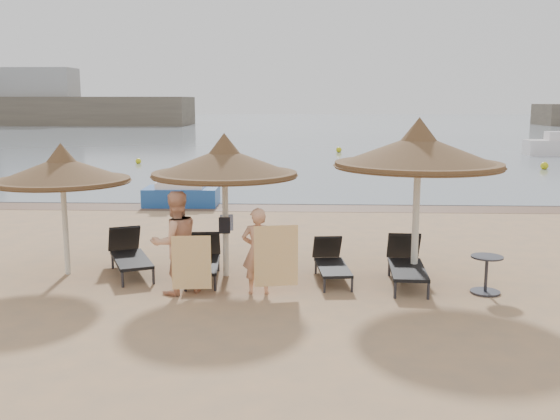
% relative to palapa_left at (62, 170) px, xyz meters
% --- Properties ---
extents(ground, '(160.00, 160.00, 0.00)m').
position_rel_palapa_left_xyz_m(ground, '(3.08, -1.19, -2.15)').
color(ground, tan).
rests_on(ground, ground).
extents(sea, '(200.00, 140.00, 0.03)m').
position_rel_palapa_left_xyz_m(sea, '(3.08, 78.81, -2.13)').
color(sea, slate).
rests_on(sea, ground).
extents(wet_sand_strip, '(200.00, 1.60, 0.01)m').
position_rel_palapa_left_xyz_m(wet_sand_strip, '(3.08, 8.21, -2.14)').
color(wet_sand_strip, brown).
rests_on(wet_sand_strip, ground).
extents(far_shore, '(150.00, 54.80, 12.00)m').
position_rel_palapa_left_xyz_m(far_shore, '(-22.02, 76.63, 0.76)').
color(far_shore, brown).
rests_on(far_shore, ground).
extents(palapa_left, '(2.72, 2.72, 2.69)m').
position_rel_palapa_left_xyz_m(palapa_left, '(0.00, 0.00, 0.00)').
color(palapa_left, beige).
rests_on(palapa_left, ground).
extents(palapa_center, '(2.93, 2.93, 2.90)m').
position_rel_palapa_left_xyz_m(palapa_center, '(3.28, 0.01, 0.16)').
color(palapa_center, beige).
rests_on(palapa_center, ground).
extents(palapa_right, '(3.25, 3.25, 3.22)m').
position_rel_palapa_left_xyz_m(palapa_right, '(7.03, -0.22, 0.42)').
color(palapa_right, beige).
rests_on(palapa_right, ground).
extents(lounger_far_left, '(1.40, 2.05, 0.88)m').
position_rel_palapa_left_xyz_m(lounger_far_left, '(1.23, 0.20, -1.75)').
color(lounger_far_left, '#2B2C32').
rests_on(lounger_far_left, ground).
extents(lounger_near_left, '(0.79, 1.90, 0.83)m').
position_rel_palapa_left_xyz_m(lounger_near_left, '(2.83, -0.06, -1.77)').
color(lounger_near_left, '#2B2C32').
rests_on(lounger_near_left, ground).
extents(lounger_near_right, '(0.76, 1.78, 0.77)m').
position_rel_palapa_left_xyz_m(lounger_near_right, '(5.40, -0.09, -1.80)').
color(lounger_near_right, '#2B2C32').
rests_on(lounger_near_right, ground).
extents(lounger_far_right, '(0.77, 2.00, 0.88)m').
position_rel_palapa_left_xyz_m(lounger_far_right, '(6.87, -0.29, -1.75)').
color(lounger_far_right, '#2B2C32').
rests_on(lounger_far_right, ground).
extents(side_table, '(0.58, 0.58, 0.71)m').
position_rel_palapa_left_xyz_m(side_table, '(8.23, -0.94, -1.81)').
color(side_table, '#2B2C32').
rests_on(side_table, ground).
extents(person_left, '(1.22, 1.10, 2.22)m').
position_rel_palapa_left_xyz_m(person_left, '(2.51, -1.18, -1.04)').
color(person_left, '#E39F77').
rests_on(person_left, ground).
extents(person_right, '(0.89, 0.61, 1.87)m').
position_rel_palapa_left_xyz_m(person_right, '(4.01, -1.12, -1.21)').
color(person_right, '#E39F77').
rests_on(person_right, ground).
extents(towel_left, '(0.70, 0.09, 0.98)m').
position_rel_palapa_left_xyz_m(towel_left, '(2.86, -1.53, -1.47)').
color(towel_left, orange).
rests_on(towel_left, ground).
extents(towel_right, '(0.79, 0.18, 1.12)m').
position_rel_palapa_left_xyz_m(towel_right, '(4.36, -1.37, -1.37)').
color(towel_right, orange).
rests_on(towel_right, ground).
extents(bag_patterned, '(0.27, 0.17, 0.32)m').
position_rel_palapa_left_xyz_m(bag_patterned, '(3.28, 0.19, -1.08)').
color(bag_patterned, silver).
rests_on(bag_patterned, ground).
extents(bag_dark, '(0.23, 0.10, 0.32)m').
position_rel_palapa_left_xyz_m(bag_dark, '(3.28, -0.15, -1.07)').
color(bag_dark, black).
rests_on(bag_dark, ground).
extents(pedal_boat, '(2.49, 1.51, 1.15)m').
position_rel_palapa_left_xyz_m(pedal_boat, '(0.63, 8.55, -1.72)').
color(pedal_boat, '#1D4D9C').
rests_on(pedal_boat, ground).
extents(buoy_left, '(0.32, 0.32, 0.32)m').
position_rel_palapa_left_xyz_m(buoy_left, '(-4.54, 22.28, -1.99)').
color(buoy_left, '#CEC412').
rests_on(buoy_left, ground).
extents(buoy_mid, '(0.38, 0.38, 0.38)m').
position_rel_palapa_left_xyz_m(buoy_mid, '(7.09, 30.54, -1.95)').
color(buoy_mid, '#CEC412').
rests_on(buoy_mid, ground).
extents(buoy_right, '(0.40, 0.40, 0.40)m').
position_rel_palapa_left_xyz_m(buoy_right, '(17.15, 20.34, -1.95)').
color(buoy_right, '#CEC412').
rests_on(buoy_right, ground).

